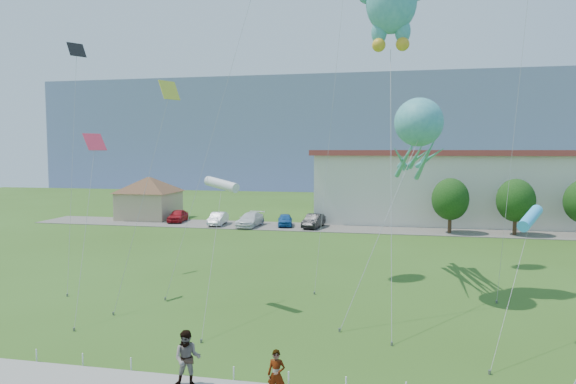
{
  "coord_description": "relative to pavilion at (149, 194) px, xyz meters",
  "views": [
    {
      "loc": [
        4.46,
        -18.25,
        8.21
      ],
      "look_at": [
        -0.93,
        8.0,
        6.01
      ],
      "focal_mm": 32.0,
      "sensor_mm": 36.0,
      "label": 1
    }
  ],
  "objects": [
    {
      "name": "small_kite_black",
      "position": [
        8.09,
        -25.89,
        9.87
      ],
      "size": [
        3.61,
        6.71,
        15.28
      ],
      "color": "black",
      "rests_on": "ground"
    },
    {
      "name": "ground",
      "position": [
        24.0,
        -38.0,
        -3.02
      ],
      "size": [
        160.0,
        160.0,
        0.0
      ],
      "primitive_type": "plane",
      "color": "#315217",
      "rests_on": "ground"
    },
    {
      "name": "small_kite_white",
      "position": [
        19.76,
        -31.02,
        3.36
      ],
      "size": [
        1.1,
        6.35,
        6.87
      ],
      "color": "silver",
      "rests_on": "ground"
    },
    {
      "name": "small_kite_pink",
      "position": [
        12.58,
        -31.25,
        4.74
      ],
      "size": [
        2.69,
        5.97,
        9.08
      ],
      "color": "#E5324C",
      "rests_on": "ground"
    },
    {
      "name": "rope_fence",
      "position": [
        24.0,
        -39.3,
        -2.77
      ],
      "size": [
        26.05,
        0.05,
        0.5
      ],
      "color": "white",
      "rests_on": "ground"
    },
    {
      "name": "tree_mid",
      "position": [
        40.0,
        -4.0,
        0.36
      ],
      "size": [
        3.6,
        3.6,
        5.47
      ],
      "color": "#3F2B19",
      "rests_on": "ground"
    },
    {
      "name": "parked_car_white",
      "position": [
        13.54,
        -3.78,
        -2.25
      ],
      "size": [
        2.35,
        5.06,
        1.43
      ],
      "primitive_type": "imported",
      "rotation": [
        0.0,
        0.0,
        -0.07
      ],
      "color": "white",
      "rests_on": "parking_strip"
    },
    {
      "name": "hill_ridge",
      "position": [
        24.0,
        82.0,
        9.48
      ],
      "size": [
        160.0,
        50.0,
        25.0
      ],
      "primitive_type": "cube",
      "color": "gray",
      "rests_on": "ground"
    },
    {
      "name": "tree_near",
      "position": [
        34.0,
        -4.0,
        0.36
      ],
      "size": [
        3.6,
        3.6,
        5.47
      ],
      "color": "#3F2B19",
      "rests_on": "ground"
    },
    {
      "name": "pedestrian_left",
      "position": [
        24.84,
        -40.5,
        -2.11
      ],
      "size": [
        0.6,
        0.4,
        1.62
      ],
      "primitive_type": "imported",
      "rotation": [
        0.0,
        0.0,
        -0.02
      ],
      "color": "gray",
      "rests_on": "sidewalk"
    },
    {
      "name": "parking_strip",
      "position": [
        24.0,
        -3.0,
        -2.99
      ],
      "size": [
        70.0,
        6.0,
        0.06
      ],
      "primitive_type": "cube",
      "color": "#59544C",
      "rests_on": "ground"
    },
    {
      "name": "small_kite_yellow",
      "position": [
        16.52,
        -30.84,
        7.09
      ],
      "size": [
        2.51,
        3.77,
        11.81
      ],
      "color": "yellow",
      "rests_on": "ground"
    },
    {
      "name": "small_kite_cyan",
      "position": [
        34.34,
        -32.43,
        2.19
      ],
      "size": [
        2.61,
        5.74,
        5.68
      ],
      "color": "#37B5FA",
      "rests_on": "ground"
    },
    {
      "name": "octopus_kite",
      "position": [
        29.78,
        -25.9,
        5.79
      ],
      "size": [
        4.94,
        13.83,
        11.02
      ],
      "color": "teal",
      "rests_on": "ground"
    },
    {
      "name": "parked_car_red",
      "position": [
        4.53,
        -2.1,
        -2.27
      ],
      "size": [
        2.11,
        4.22,
        1.38
      ],
      "primitive_type": "imported",
      "rotation": [
        0.0,
        0.0,
        0.12
      ],
      "color": "#AF151E",
      "rests_on": "parking_strip"
    },
    {
      "name": "parked_car_blue",
      "position": [
        17.15,
        -2.78,
        -2.32
      ],
      "size": [
        2.25,
        4.01,
        1.29
      ],
      "primitive_type": "imported",
      "rotation": [
        0.0,
        0.0,
        0.2
      ],
      "color": "#1C569C",
      "rests_on": "parking_strip"
    },
    {
      "name": "pedestrian_right",
      "position": [
        21.65,
        -40.25,
        -1.95
      ],
      "size": [
        1.08,
        0.92,
        1.95
      ],
      "primitive_type": "imported",
      "rotation": [
        0.0,
        0.0,
        0.21
      ],
      "color": "gray",
      "rests_on": "sidewalk"
    },
    {
      "name": "parked_car_silver",
      "position": [
        9.83,
        -3.51,
        -2.29
      ],
      "size": [
        1.75,
        4.22,
        1.36
      ],
      "primitive_type": "imported",
      "rotation": [
        0.0,
        0.0,
        0.08
      ],
      "color": "silver",
      "rests_on": "parking_strip"
    },
    {
      "name": "pavilion",
      "position": [
        0.0,
        0.0,
        0.0
      ],
      "size": [
        9.2,
        9.2,
        5.0
      ],
      "color": "tan",
      "rests_on": "ground"
    },
    {
      "name": "parked_car_black",
      "position": [
        20.34,
        -3.32,
        -2.26
      ],
      "size": [
        2.06,
        4.44,
        1.41
      ],
      "primitive_type": "imported",
      "rotation": [
        0.0,
        0.0,
        -0.14
      ],
      "color": "black",
      "rests_on": "parking_strip"
    }
  ]
}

